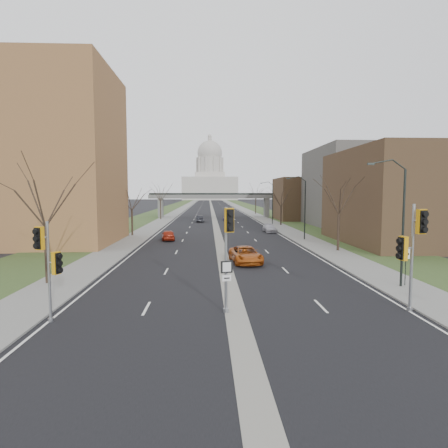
{
  "coord_description": "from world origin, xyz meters",
  "views": [
    {
      "loc": [
        -1.47,
        -18.84,
        6.56
      ],
      "look_at": [
        -0.34,
        8.08,
        4.29
      ],
      "focal_mm": 30.0,
      "sensor_mm": 36.0,
      "label": 1
    }
  ],
  "objects": [
    {
      "name": "speed_limit_sign",
      "position": [
        12.21,
        6.23,
        1.87
      ],
      "size": [
        0.55,
        0.1,
        2.55
      ],
      "rotation": [
        0.0,
        0.0,
        0.12
      ],
      "color": "black",
      "rests_on": "sidewalk_right"
    },
    {
      "name": "road_surface",
      "position": [
        0.0,
        150.0,
        0.01
      ],
      "size": [
        20.0,
        600.0,
        0.01
      ],
      "primitive_type": "cube",
      "color": "black",
      "rests_on": "ground"
    },
    {
      "name": "signal_pole_right",
      "position": [
        9.47,
        0.67,
        3.89
      ],
      "size": [
        1.22,
        1.0,
        5.95
      ],
      "rotation": [
        0.0,
        0.0,
        0.19
      ],
      "color": "gray",
      "rests_on": "ground"
    },
    {
      "name": "commercial_block_far",
      "position": [
        22.0,
        70.0,
        5.0
      ],
      "size": [
        14.0,
        14.0,
        10.0
      ],
      "primitive_type": "cube",
      "color": "#4F3924",
      "rests_on": "ground"
    },
    {
      "name": "sidewalk_right",
      "position": [
        12.0,
        150.0,
        0.06
      ],
      "size": [
        4.0,
        600.0,
        0.12
      ],
      "primitive_type": "cube",
      "color": "gray",
      "rests_on": "ground"
    },
    {
      "name": "tree_left_a",
      "position": [
        -13.0,
        8.0,
        6.64
      ],
      "size": [
        7.2,
        7.2,
        9.4
      ],
      "color": "#382B21",
      "rests_on": "sidewalk_left"
    },
    {
      "name": "tree_right_a",
      "position": [
        13.0,
        22.0,
        6.64
      ],
      "size": [
        7.2,
        7.2,
        9.4
      ],
      "color": "#382B21",
      "rests_on": "sidewalk_right"
    },
    {
      "name": "median_strip",
      "position": [
        0.0,
        150.0,
        0.0
      ],
      "size": [
        1.2,
        600.0,
        0.02
      ],
      "primitive_type": "cube",
      "color": "gray",
      "rests_on": "ground"
    },
    {
      "name": "pedestrian_bridge",
      "position": [
        0.0,
        80.0,
        4.84
      ],
      "size": [
        34.0,
        3.0,
        6.45
      ],
      "color": "slate",
      "rests_on": "ground"
    },
    {
      "name": "car_left_far",
      "position": [
        -3.3,
        64.37,
        0.72
      ],
      "size": [
        1.55,
        4.4,
        1.45
      ],
      "primitive_type": "imported",
      "rotation": [
        0.0,
        0.0,
        3.15
      ],
      "color": "black",
      "rests_on": "ground"
    },
    {
      "name": "streetlight_near",
      "position": [
        10.99,
        6.0,
        6.95
      ],
      "size": [
        2.61,
        0.2,
        8.7
      ],
      "color": "black",
      "rests_on": "sidewalk_right"
    },
    {
      "name": "tree_left_b",
      "position": [
        -13.0,
        38.0,
        6.23
      ],
      "size": [
        6.75,
        6.75,
        8.81
      ],
      "color": "#382B21",
      "rests_on": "sidewalk_left"
    },
    {
      "name": "car_right_far",
      "position": [
        2.76,
        68.54,
        0.64
      ],
      "size": [
        1.68,
        3.83,
        1.28
      ],
      "primitive_type": "imported",
      "rotation": [
        0.0,
        0.0,
        0.04
      ],
      "color": "navy",
      "rests_on": "ground"
    },
    {
      "name": "signal_pole_median",
      "position": [
        -0.44,
        0.86,
        4.03
      ],
      "size": [
        0.76,
        0.97,
        5.78
      ],
      "rotation": [
        0.0,
        0.0,
        0.26
      ],
      "color": "gray",
      "rests_on": "ground"
    },
    {
      "name": "car_left_near",
      "position": [
        -7.03,
        32.68,
        0.73
      ],
      "size": [
        2.29,
        4.45,
        1.45
      ],
      "primitive_type": "imported",
      "rotation": [
        0.0,
        0.0,
        3.28
      ],
      "color": "#9A2511",
      "rests_on": "ground"
    },
    {
      "name": "apartment_building",
      "position": [
        -26.0,
        30.0,
        11.0
      ],
      "size": [
        25.0,
        16.0,
        22.0
      ],
      "primitive_type": "cube",
      "color": "#96633C",
      "rests_on": "ground"
    },
    {
      "name": "streetlight_far",
      "position": [
        10.99,
        58.0,
        6.95
      ],
      "size": [
        2.61,
        0.2,
        8.7
      ],
      "color": "black",
      "rests_on": "sidewalk_right"
    },
    {
      "name": "tree_left_c",
      "position": [
        -13.0,
        72.0,
        7.04
      ],
      "size": [
        7.65,
        7.65,
        9.99
      ],
      "color": "#382B21",
      "rests_on": "sidewalk_left"
    },
    {
      "name": "grass_verge_left",
      "position": [
        -18.0,
        150.0,
        0.05
      ],
      "size": [
        8.0,
        600.0,
        0.1
      ],
      "primitive_type": "cube",
      "color": "#2F411E",
      "rests_on": "ground"
    },
    {
      "name": "tree_right_c",
      "position": [
        13.0,
        95.0,
        7.04
      ],
      "size": [
        7.65,
        7.65,
        9.99
      ],
      "color": "#382B21",
      "rests_on": "sidewalk_right"
    },
    {
      "name": "capitol",
      "position": [
        0.0,
        320.0,
        18.6
      ],
      "size": [
        48.0,
        42.0,
        55.75
      ],
      "color": "beige",
      "rests_on": "ground"
    },
    {
      "name": "car_right_near",
      "position": [
        2.0,
        15.62,
        0.77
      ],
      "size": [
        3.07,
        5.74,
        1.53
      ],
      "primitive_type": "imported",
      "rotation": [
        0.0,
        0.0,
        0.1
      ],
      "color": "#A74911",
      "rests_on": "ground"
    },
    {
      "name": "ground",
      "position": [
        0.0,
        0.0,
        0.0
      ],
      "size": [
        700.0,
        700.0,
        0.0
      ],
      "primitive_type": "plane",
      "color": "black",
      "rests_on": "ground"
    },
    {
      "name": "commercial_block_mid",
      "position": [
        28.0,
        52.0,
        7.5
      ],
      "size": [
        18.0,
        22.0,
        15.0
      ],
      "primitive_type": "cube",
      "color": "#56534E",
      "rests_on": "ground"
    },
    {
      "name": "car_right_mid",
      "position": [
        8.68,
        42.47,
        0.65
      ],
      "size": [
        2.17,
        4.61,
        1.3
      ],
      "primitive_type": "imported",
      "rotation": [
        0.0,
        0.0,
        0.08
      ],
      "color": "#B9B7C0",
      "rests_on": "ground"
    },
    {
      "name": "tree_right_b",
      "position": [
        13.0,
        55.0,
        5.82
      ],
      "size": [
        6.3,
        6.3,
        8.22
      ],
      "color": "#382B21",
      "rests_on": "sidewalk_right"
    },
    {
      "name": "commercial_block_near",
      "position": [
        24.0,
        28.0,
        6.0
      ],
      "size": [
        16.0,
        20.0,
        12.0
      ],
      "primitive_type": "cube",
      "color": "#4F3924",
      "rests_on": "ground"
    },
    {
      "name": "signal_pole_left",
      "position": [
        -9.41,
        -0.17,
        3.36
      ],
      "size": [
        1.17,
        0.86,
        5.13
      ],
      "rotation": [
        0.0,
        0.0,
        -0.4
      ],
      "color": "gray",
      "rests_on": "ground"
    },
    {
      "name": "streetlight_mid",
      "position": [
        10.99,
        32.0,
        6.95
      ],
      "size": [
        2.61,
        0.2,
        8.7
      ],
      "color": "black",
      "rests_on": "sidewalk_right"
    },
    {
      "name": "sidewalk_left",
      "position": [
        -12.0,
        150.0,
        0.06
      ],
      "size": [
        4.0,
        600.0,
        0.12
      ],
      "primitive_type": "cube",
      "color": "gray",
      "rests_on": "ground"
    },
    {
      "name": "grass_verge_right",
      "position": [
        18.0,
        150.0,
        0.05
      ],
      "size": [
        8.0,
        600.0,
        0.1
      ],
      "primitive_type": "cube",
      "color": "#2F411E",
      "rests_on": "ground"
    }
  ]
}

